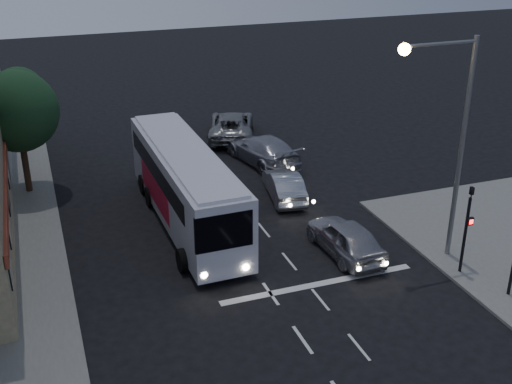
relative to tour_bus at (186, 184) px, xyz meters
name	(u,v)px	position (x,y,z in m)	size (l,w,h in m)	color
ground	(291,323)	(1.47, -8.86, -1.95)	(120.00, 120.00, 0.00)	black
road_markings	(289,271)	(2.76, -5.56, -1.95)	(8.00, 30.55, 0.01)	silver
tour_bus	(186,184)	(0.00, 0.00, 0.00)	(2.81, 11.82, 3.61)	silver
car_suv	(346,238)	(5.52, -5.06, -1.19)	(1.80, 4.48, 1.52)	#A7A6AC
car_sedan_a	(284,185)	(5.27, 1.07, -1.27)	(1.45, 4.16, 1.37)	#B0B3B9
car_sedan_b	(263,150)	(5.96, 5.98, -1.15)	(2.25, 5.52, 1.60)	#9B9CA7
car_sedan_c	(231,125)	(5.64, 10.81, -1.14)	(2.70, 5.86, 1.63)	gray
traffic_signal_main	(468,219)	(9.07, -8.09, 0.47)	(0.25, 0.35, 4.10)	black
streetlight	(450,127)	(8.82, -6.66, 3.78)	(3.32, 0.44, 9.00)	slate
street_tree	(17,107)	(-6.73, 6.16, 2.55)	(4.00, 4.00, 6.20)	black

